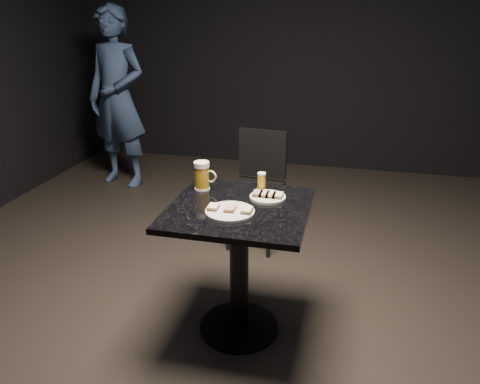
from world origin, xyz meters
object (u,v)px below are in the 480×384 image
at_px(patron, 117,99).
at_px(beer_mug, 202,176).
at_px(plate_small, 268,197).
at_px(table, 239,249).
at_px(plate_large, 230,212).
at_px(beer_tumbler, 261,181).
at_px(chair, 258,180).

distance_m(patron, beer_mug, 2.33).
bearing_deg(plate_small, table, -131.85).
bearing_deg(plate_large, patron, 128.68).
height_order(beer_mug, beer_tumbler, beer_mug).
bearing_deg(patron, table, -39.40).
distance_m(beer_mug, chair, 0.95).
bearing_deg(chair, plate_large, -85.26).
xyz_separation_m(plate_small, table, (-0.12, -0.14, -0.25)).
bearing_deg(beer_mug, chair, 81.53).
bearing_deg(plate_small, plate_large, -122.71).
relative_size(beer_tumbler, chair, 0.12).
relative_size(table, chair, 0.88).
height_order(plate_large, patron, patron).
xyz_separation_m(patron, chair, (1.58, -0.94, -0.36)).
height_order(plate_large, chair, chair).
bearing_deg(plate_small, patron, 134.27).
height_order(plate_large, beer_mug, beer_mug).
height_order(table, chair, chair).
height_order(plate_small, patron, patron).
bearing_deg(beer_tumbler, patron, 135.18).
bearing_deg(plate_small, beer_tumbler, 116.22).
xyz_separation_m(patron, beer_tumbler, (1.76, -1.75, -0.06)).
relative_size(beer_mug, beer_tumbler, 1.61).
distance_m(patron, chair, 1.87).
relative_size(patron, chair, 2.01).
bearing_deg(patron, beer_tumbler, -34.52).
bearing_deg(plate_large, beer_mug, 129.95).
bearing_deg(plate_large, table, 75.42).
distance_m(beer_tumbler, chair, 0.89).
height_order(beer_tumbler, chair, chair).
distance_m(patron, table, 2.65).
bearing_deg(patron, chair, -20.43).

